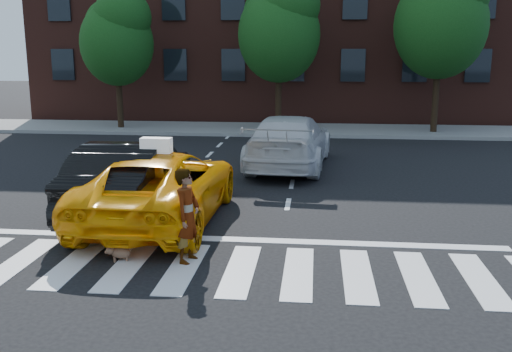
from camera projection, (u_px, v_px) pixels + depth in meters
The scene contains 14 objects.
ground at pixel (183, 268), 9.93m from camera, with size 120.00×120.00×0.00m, color black.
crosswalk at pixel (183, 268), 9.93m from camera, with size 13.00×2.40×0.01m, color silver.
stop_line at pixel (202, 238), 11.48m from camera, with size 12.00×0.30×0.01m, color silver.
sidewalk_far at pixel (268, 129), 26.91m from camera, with size 30.00×4.00×0.15m, color slate.
building at pixel (280, 10), 32.92m from camera, with size 26.00×10.00×12.00m, color #4E241C.
tree_left at pixel (117, 34), 26.20m from camera, with size 3.39×3.38×6.50m.
tree_mid at pixel (280, 24), 25.34m from camera, with size 3.69×3.69×7.10m.
tree_right at pixel (442, 14), 24.53m from camera, with size 4.00×4.00×7.70m.
taxi at pixel (160, 186), 12.58m from camera, with size 2.60×5.64×1.57m, color #F99E05.
black_sedan at pixel (131, 177), 13.23m from camera, with size 1.79×5.13×1.69m, color black.
white_suv at pixel (289, 141), 18.37m from camera, with size 2.37×5.84×1.69m, color silver.
woman at pixel (187, 216), 10.07m from camera, with size 0.62×0.41×1.70m, color #999999.
dog at pixel (118, 252), 10.22m from camera, with size 0.50×0.29×0.29m.
taxi_sign at pixel (156, 145), 12.18m from camera, with size 0.65×0.28×0.32m, color white.
Camera 1 is at (2.25, -9.17, 3.70)m, focal length 40.00 mm.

